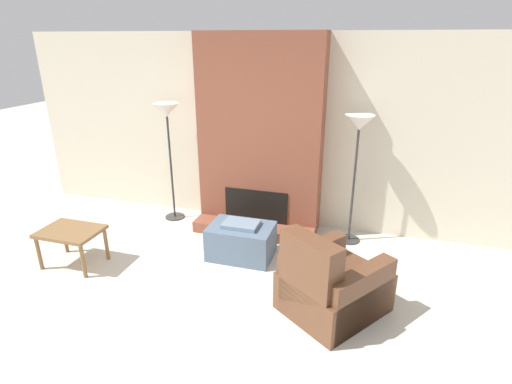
# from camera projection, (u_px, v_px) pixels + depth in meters

# --- Properties ---
(ground_plane) EXTENTS (24.00, 24.00, 0.00)m
(ground_plane) POSITION_uv_depth(u_px,v_px,m) (167.00, 365.00, 3.29)
(ground_plane) COLOR beige
(wall_back) EXTENTS (7.20, 0.06, 2.60)m
(wall_back) POSITION_uv_depth(u_px,v_px,m) (265.00, 132.00, 5.48)
(wall_back) COLOR beige
(wall_back) RESTS_ON ground_plane
(fireplace) EXTENTS (1.65, 0.70, 2.60)m
(fireplace) POSITION_uv_depth(u_px,v_px,m) (260.00, 140.00, 5.29)
(fireplace) COLOR brown
(fireplace) RESTS_ON ground_plane
(ottoman) EXTENTS (0.77, 0.53, 0.46)m
(ottoman) POSITION_uv_depth(u_px,v_px,m) (241.00, 241.00, 4.85)
(ottoman) COLOR slate
(ottoman) RESTS_ON ground_plane
(armchair) EXTENTS (1.16, 1.19, 0.90)m
(armchair) POSITION_uv_depth(u_px,v_px,m) (329.00, 287.00, 3.83)
(armchair) COLOR brown
(armchair) RESTS_ON ground_plane
(side_table) EXTENTS (0.68, 0.50, 0.45)m
(side_table) POSITION_uv_depth(u_px,v_px,m) (71.00, 235.00, 4.62)
(side_table) COLOR brown
(side_table) RESTS_ON ground_plane
(floor_lamp_left) EXTENTS (0.36, 0.36, 1.69)m
(floor_lamp_left) POSITION_uv_depth(u_px,v_px,m) (167.00, 120.00, 5.46)
(floor_lamp_left) COLOR #333333
(floor_lamp_left) RESTS_ON ground_plane
(floor_lamp_right) EXTENTS (0.36, 0.36, 1.67)m
(floor_lamp_right) POSITION_uv_depth(u_px,v_px,m) (358.00, 133.00, 4.79)
(floor_lamp_right) COLOR #333333
(floor_lamp_right) RESTS_ON ground_plane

